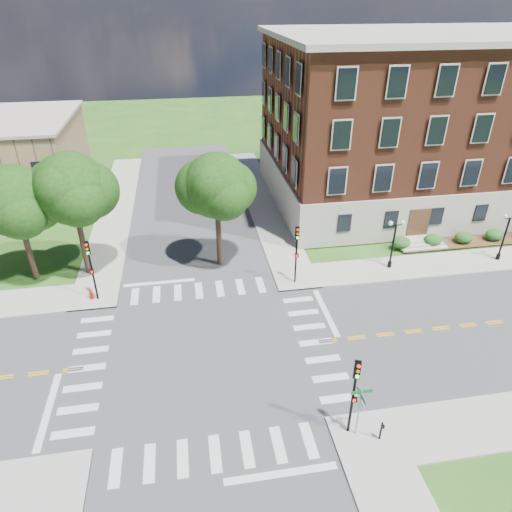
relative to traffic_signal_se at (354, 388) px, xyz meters
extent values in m
plane|color=#235217|center=(-6.92, 7.06, -3.19)|extent=(160.00, 160.00, 0.00)
cube|color=#3D3D3F|center=(-6.92, 7.06, -3.18)|extent=(90.00, 12.00, 0.01)
cube|color=#3D3D3F|center=(-6.92, 7.06, -3.18)|extent=(12.00, 90.00, 0.01)
cube|color=#9E9B93|center=(16.08, 14.81, -3.13)|extent=(34.00, 3.50, 0.12)
cube|color=#9E9B93|center=(0.83, 30.06, -3.13)|extent=(3.50, 34.00, 0.12)
cube|color=#9E9B93|center=(-14.67, 30.06, -3.13)|extent=(3.50, 34.00, 0.12)
cube|color=silver|center=(1.88, 10.06, -3.19)|extent=(0.40, 5.50, 0.00)
cube|color=#BBB3A5|center=(17.08, 29.06, -0.97)|extent=(30.00, 20.00, 4.20)
cube|color=brown|center=(17.08, 29.06, 7.03)|extent=(29.55, 19.70, 11.80)
cube|color=#BBB3A5|center=(17.08, 29.06, 13.18)|extent=(30.60, 20.60, 0.50)
cube|color=#472D19|center=(13.08, 19.02, -1.37)|extent=(2.00, 0.10, 2.80)
cylinder|color=black|center=(-19.60, 18.09, -1.10)|extent=(0.44, 0.44, 3.92)
sphere|color=#11370F|center=(-19.60, 18.09, 3.51)|extent=(5.29, 5.29, 5.29)
cylinder|color=black|center=(-15.58, 18.25, -0.81)|extent=(0.44, 0.44, 4.50)
sphere|color=#11370F|center=(-15.58, 18.25, 4.14)|extent=(5.42, 5.42, 5.42)
cylinder|color=black|center=(-4.95, 17.88, -0.89)|extent=(0.44, 0.44, 4.35)
sphere|color=#11370F|center=(-4.95, 17.88, 3.83)|extent=(5.09, 5.09, 5.09)
cylinder|color=black|center=(0.00, 0.02, -1.17)|extent=(0.14, 0.14, 3.80)
cube|color=black|center=(0.00, 0.02, 1.23)|extent=(0.37, 0.31, 1.00)
cylinder|color=red|center=(0.00, -0.11, 1.56)|extent=(0.19, 0.11, 0.18)
cylinder|color=orange|center=(0.00, -0.11, 1.23)|extent=(0.19, 0.11, 0.18)
cylinder|color=#19E533|center=(0.00, -0.11, 0.90)|extent=(0.19, 0.11, 0.18)
cube|color=black|center=(0.00, -0.16, -0.57)|extent=(0.32, 0.21, 0.30)
cylinder|color=black|center=(0.57, 14.10, -1.17)|extent=(0.14, 0.14, 3.80)
cube|color=black|center=(0.57, 14.10, 1.23)|extent=(0.37, 0.31, 1.00)
cylinder|color=red|center=(0.57, 13.97, 1.56)|extent=(0.19, 0.10, 0.18)
cylinder|color=orange|center=(0.57, 13.97, 1.23)|extent=(0.19, 0.10, 0.18)
cylinder|color=#19E533|center=(0.57, 13.97, 0.90)|extent=(0.19, 0.10, 0.18)
cube|color=black|center=(0.57, 13.92, -0.57)|extent=(0.32, 0.20, 0.30)
cylinder|color=black|center=(-14.37, 14.26, -1.17)|extent=(0.14, 0.14, 3.80)
cube|color=black|center=(-14.37, 14.26, 1.23)|extent=(0.38, 0.32, 1.00)
cylinder|color=red|center=(-14.37, 14.13, 1.56)|extent=(0.19, 0.11, 0.18)
cylinder|color=orange|center=(-14.37, 14.13, 1.23)|extent=(0.19, 0.11, 0.18)
cylinder|color=#19E533|center=(-14.37, 14.13, 0.90)|extent=(0.19, 0.11, 0.18)
cube|color=black|center=(-14.37, 14.08, -0.57)|extent=(0.32, 0.22, 0.30)
cylinder|color=black|center=(8.79, 15.00, -2.82)|extent=(0.32, 0.32, 0.50)
cylinder|color=black|center=(8.79, 15.00, -1.17)|extent=(0.16, 0.16, 3.80)
cube|color=black|center=(8.79, 15.00, 0.78)|extent=(1.00, 0.06, 0.06)
sphere|color=white|center=(8.29, 15.00, 0.98)|extent=(0.36, 0.36, 0.36)
sphere|color=white|center=(9.29, 15.00, 0.98)|extent=(0.36, 0.36, 0.36)
cylinder|color=black|center=(18.41, 14.68, -2.82)|extent=(0.32, 0.32, 0.50)
cylinder|color=black|center=(18.41, 14.68, -1.17)|extent=(0.16, 0.16, 3.80)
cube|color=black|center=(18.41, 14.68, 0.78)|extent=(1.00, 0.06, 0.06)
sphere|color=white|center=(17.91, 14.68, 0.98)|extent=(0.36, 0.36, 0.36)
cylinder|color=gray|center=(0.31, -0.21, -1.52)|extent=(0.07, 0.07, 3.10)
cube|color=#0C6022|center=(0.31, -0.21, -0.07)|extent=(1.10, 0.03, 0.20)
cube|color=#0C6022|center=(0.31, -0.21, -0.32)|extent=(0.03, 1.10, 0.20)
cube|color=silver|center=(0.36, -0.21, -0.77)|extent=(0.03, 0.75, 0.25)
cylinder|color=black|center=(1.42, -0.72, -2.47)|extent=(0.10, 0.10, 1.20)
cube|color=black|center=(1.42, -0.84, -2.02)|extent=(0.14, 0.08, 0.22)
cylinder|color=maroon|center=(-14.81, 14.38, -3.02)|extent=(0.32, 0.32, 0.10)
cylinder|color=maroon|center=(-14.81, 14.38, -2.77)|extent=(0.22, 0.22, 0.60)
sphere|color=maroon|center=(-14.81, 14.38, -2.44)|extent=(0.24, 0.24, 0.24)
cylinder|color=maroon|center=(-14.81, 14.38, -2.69)|extent=(0.35, 0.12, 0.12)
cylinder|color=maroon|center=(-14.81, 14.38, -2.69)|extent=(0.12, 0.35, 0.12)
camera|label=1|loc=(-7.29, -14.85, 16.71)|focal=32.00mm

